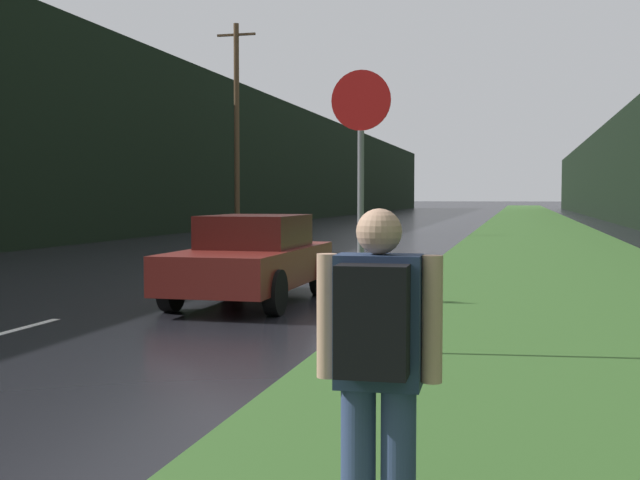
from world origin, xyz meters
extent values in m
cube|color=#386028|center=(7.12, 40.00, 0.01)|extent=(6.00, 240.00, 0.02)
cube|color=silver|center=(0.00, 14.83, 0.00)|extent=(0.12, 3.00, 0.01)
cube|color=silver|center=(0.00, 21.83, 0.00)|extent=(0.12, 3.00, 0.01)
cube|color=black|center=(-10.12, 50.00, 4.07)|extent=(2.00, 140.00, 8.15)
cube|color=black|center=(13.12, 50.00, 3.47)|extent=(2.00, 140.00, 6.94)
cylinder|color=#4C3823|center=(-6.18, 33.82, 4.74)|extent=(0.24, 0.24, 9.48)
cube|color=#4C3823|center=(-6.18, 33.82, 8.98)|extent=(1.80, 0.10, 0.10)
cylinder|color=slate|center=(4.60, 7.96, 1.21)|extent=(0.07, 0.07, 2.42)
cylinder|color=#B71414|center=(4.60, 7.96, 2.75)|extent=(0.65, 0.02, 0.65)
cylinder|color=navy|center=(5.56, 3.00, 0.42)|extent=(0.16, 0.16, 0.84)
cylinder|color=navy|center=(5.74, 3.00, 0.42)|extent=(0.16, 0.16, 0.84)
cube|color=navy|center=(5.65, 3.00, 1.15)|extent=(0.39, 0.23, 0.61)
sphere|color=tan|center=(5.65, 3.00, 1.55)|extent=(0.21, 0.21, 0.21)
cylinder|color=tan|center=(5.41, 2.99, 1.16)|extent=(0.09, 0.09, 0.57)
cylinder|color=tan|center=(5.89, 3.01, 1.16)|extent=(0.09, 0.09, 0.57)
cube|color=black|center=(5.66, 2.80, 1.18)|extent=(0.32, 0.19, 0.49)
cube|color=maroon|center=(2.06, 11.70, 0.59)|extent=(1.70, 4.21, 0.58)
cube|color=#40120F|center=(2.06, 11.91, 1.15)|extent=(1.45, 1.90, 0.53)
cylinder|color=black|center=(2.87, 10.39, 0.33)|extent=(0.20, 0.67, 0.67)
cylinder|color=black|center=(1.25, 10.39, 0.33)|extent=(0.20, 0.67, 0.67)
cylinder|color=black|center=(2.87, 13.00, 0.33)|extent=(0.20, 0.67, 0.67)
cylinder|color=black|center=(1.25, 13.00, 0.33)|extent=(0.20, 0.67, 0.67)
camera|label=1|loc=(6.27, -0.58, 1.71)|focal=45.00mm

